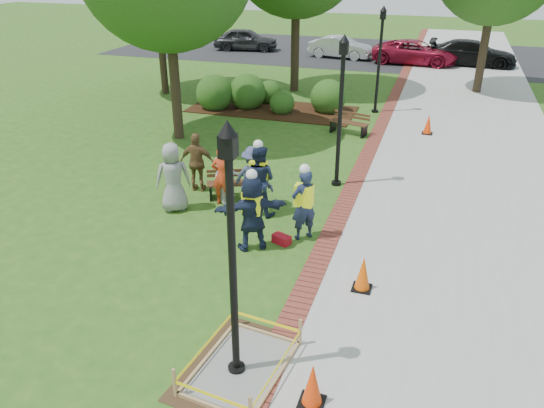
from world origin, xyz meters
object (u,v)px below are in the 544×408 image
(lamp_near, at_px, (232,239))
(hivis_worker_a, at_px, (252,210))
(bench_near, at_px, (233,189))
(cone_front, at_px, (312,385))
(hivis_worker_c, at_px, (259,178))
(hivis_worker_b, at_px, (304,202))
(wet_concrete_pad, at_px, (241,358))

(lamp_near, bearing_deg, hivis_worker_a, 105.95)
(bench_near, bearing_deg, cone_front, -59.21)
(hivis_worker_c, bearing_deg, hivis_worker_b, -32.22)
(wet_concrete_pad, distance_m, cone_front, 1.34)
(hivis_worker_a, relative_size, hivis_worker_b, 1.04)
(wet_concrete_pad, xyz_separation_m, hivis_worker_b, (-0.18, 4.58, 0.70))
(lamp_near, xyz_separation_m, hivis_worker_c, (-1.54, 5.53, -1.49))
(bench_near, xyz_separation_m, hivis_worker_b, (2.44, -1.62, 0.69))
(lamp_near, relative_size, hivis_worker_b, 2.26)
(bench_near, bearing_deg, hivis_worker_c, -35.13)
(bench_near, bearing_deg, wet_concrete_pad, -67.02)
(hivis_worker_a, height_order, hivis_worker_c, hivis_worker_c)
(wet_concrete_pad, distance_m, bench_near, 6.73)
(wet_concrete_pad, bearing_deg, hivis_worker_a, 107.11)
(cone_front, bearing_deg, hivis_worker_b, 106.49)
(wet_concrete_pad, bearing_deg, cone_front, -15.77)
(cone_front, bearing_deg, bench_near, 120.79)
(wet_concrete_pad, xyz_separation_m, lamp_near, (-0.07, -0.06, 2.25))
(cone_front, bearing_deg, hivis_worker_a, 120.59)
(bench_near, relative_size, lamp_near, 0.34)
(wet_concrete_pad, relative_size, hivis_worker_c, 1.23)
(hivis_worker_b, bearing_deg, wet_concrete_pad, -87.71)
(lamp_near, bearing_deg, hivis_worker_c, 105.57)
(wet_concrete_pad, distance_m, lamp_near, 2.25)
(lamp_near, distance_m, hivis_worker_b, 4.89)
(hivis_worker_a, bearing_deg, bench_near, 121.13)
(wet_concrete_pad, distance_m, hivis_worker_b, 4.64)
(lamp_near, bearing_deg, cone_front, -12.78)
(hivis_worker_a, bearing_deg, cone_front, -59.41)
(hivis_worker_b, relative_size, hivis_worker_c, 0.94)
(cone_front, height_order, lamp_near, lamp_near)
(lamp_near, height_order, hivis_worker_a, lamp_near)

